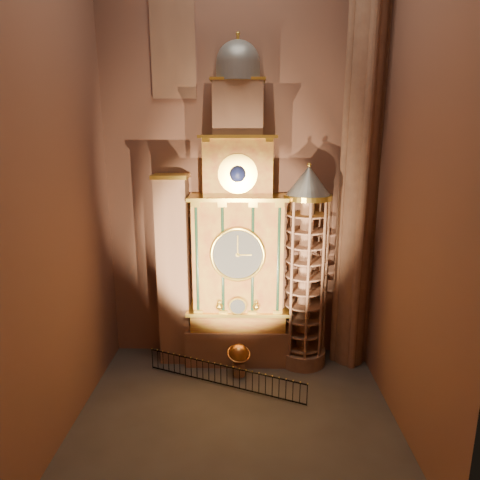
{
  "coord_description": "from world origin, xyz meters",
  "views": [
    {
      "loc": [
        0.48,
        -16.59,
        12.12
      ],
      "look_at": [
        0.13,
        3.0,
        7.3
      ],
      "focal_mm": 32.0,
      "sensor_mm": 36.0,
      "label": 1
    }
  ],
  "objects_px": {
    "stair_turret": "(305,270)",
    "celestial_globe": "(239,357)",
    "astronomical_clock": "(238,243)",
    "portrait_tower": "(174,270)",
    "iron_railing": "(224,376)"
  },
  "relations": [
    {
      "from": "stair_turret",
      "to": "celestial_globe",
      "type": "distance_m",
      "value": 5.64
    },
    {
      "from": "astronomical_clock",
      "to": "portrait_tower",
      "type": "xyz_separation_m",
      "value": [
        -3.4,
        0.02,
        -1.53
      ]
    },
    {
      "from": "astronomical_clock",
      "to": "iron_railing",
      "type": "distance_m",
      "value": 6.7
    },
    {
      "from": "astronomical_clock",
      "to": "portrait_tower",
      "type": "distance_m",
      "value": 3.73
    },
    {
      "from": "celestial_globe",
      "to": "astronomical_clock",
      "type": "bearing_deg",
      "value": 92.17
    },
    {
      "from": "portrait_tower",
      "to": "celestial_globe",
      "type": "xyz_separation_m",
      "value": [
        3.46,
        -1.71,
        -4.11
      ]
    },
    {
      "from": "stair_turret",
      "to": "iron_railing",
      "type": "height_order",
      "value": "stair_turret"
    },
    {
      "from": "stair_turret",
      "to": "iron_railing",
      "type": "relative_size",
      "value": 1.39
    },
    {
      "from": "astronomical_clock",
      "to": "portrait_tower",
      "type": "bearing_deg",
      "value": 179.71
    },
    {
      "from": "astronomical_clock",
      "to": "celestial_globe",
      "type": "relative_size",
      "value": 9.67
    },
    {
      "from": "stair_turret",
      "to": "celestial_globe",
      "type": "bearing_deg",
      "value": -157.39
    },
    {
      "from": "iron_railing",
      "to": "stair_turret",
      "type": "bearing_deg",
      "value": 30.66
    },
    {
      "from": "stair_turret",
      "to": "iron_railing",
      "type": "bearing_deg",
      "value": -149.34
    },
    {
      "from": "portrait_tower",
      "to": "stair_turret",
      "type": "xyz_separation_m",
      "value": [
        6.9,
        -0.28,
        0.12
      ]
    },
    {
      "from": "celestial_globe",
      "to": "stair_turret",
      "type": "bearing_deg",
      "value": 22.61
    }
  ]
}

